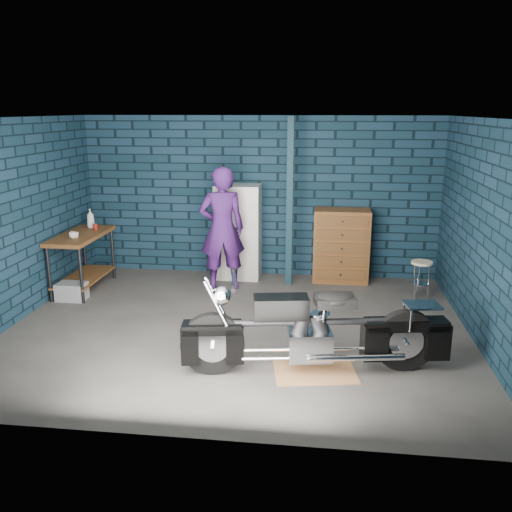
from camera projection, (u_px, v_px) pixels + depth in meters
The scene contains 15 objects.
ground at pixel (237, 328), 7.16m from camera, with size 6.00×6.00×0.00m, color #504E4B.
room_walls at pixel (242, 179), 7.19m from camera, with size 6.02×5.01×2.71m.
support_post at pixel (290, 203), 8.61m from camera, with size 0.10×0.10×2.70m, color #102935.
workbench at pixel (83, 262), 8.59m from camera, with size 0.60×1.40×0.91m, color brown.
drip_mat at pixel (314, 370), 5.99m from camera, with size 0.89×0.67×0.01m, color #9C6D44.
motorcycle at pixel (316, 325), 5.85m from camera, with size 2.49×0.68×1.10m, color black, non-canonical shape.
person at pixel (222, 229), 8.51m from camera, with size 0.72×0.47×1.96m, color #451B68.
storage_bin at pixel (72, 291), 8.19m from camera, with size 0.42×0.30×0.26m, color gray.
locker at pixel (238, 232), 9.13m from camera, with size 0.74×0.53×1.59m, color silver.
tool_chest at pixel (341, 246), 8.97m from camera, with size 0.91×0.51×1.21m, color brown.
shop_stool at pixel (421, 280), 8.23m from camera, with size 0.32×0.32×0.58m, color beige, non-canonical shape.
cup_a at pixel (73, 235), 8.19m from camera, with size 0.12×0.12×0.09m, color beige.
cup_b at pixel (76, 235), 8.21m from camera, with size 0.09×0.09×0.08m, color beige.
mug_red at pixel (95, 227), 8.74m from camera, with size 0.07×0.07×0.10m, color maroon.
bottle at pixel (90, 218), 8.87m from camera, with size 0.12×0.12×0.32m, color gray.
Camera 1 is at (1.07, -6.58, 2.81)m, focal length 38.00 mm.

